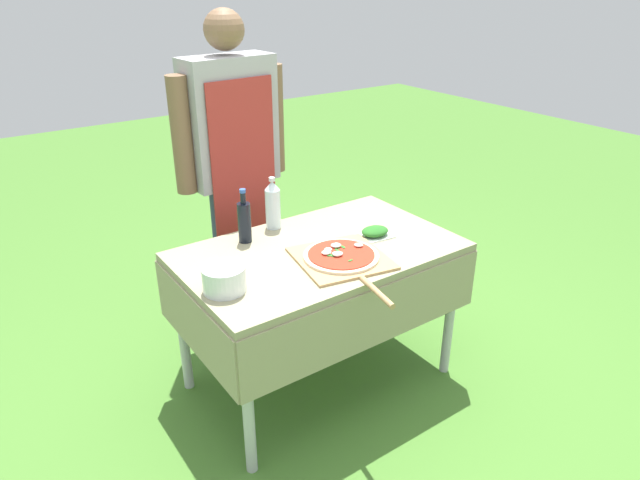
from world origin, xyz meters
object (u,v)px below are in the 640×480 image
herb_container (375,232)px  pizza_on_peel (342,258)px  oil_bottle (244,221)px  mixing_tub (224,279)px  prep_table (319,266)px  person_cook (233,153)px  water_bottle (273,204)px

herb_container → pizza_on_peel: bearing=-158.4°
pizza_on_peel → herb_container: 0.30m
oil_bottle → mixing_tub: (-0.28, -0.35, -0.05)m
oil_bottle → mixing_tub: 0.45m
pizza_on_peel → prep_table: bearing=105.1°
person_cook → pizza_on_peel: 0.91m
prep_table → oil_bottle: size_ratio=4.92×
pizza_on_peel → water_bottle: (-0.06, 0.48, 0.11)m
person_cook → herb_container: size_ratio=10.18×
prep_table → pizza_on_peel: (0.01, -0.16, 0.11)m
person_cook → water_bottle: (0.00, -0.39, -0.16)m
prep_table → mixing_tub: 0.55m
person_cook → mixing_tub: size_ratio=10.06×
herb_container → prep_table: bearing=170.6°
oil_bottle → water_bottle: same height
mixing_tub → prep_table: bearing=10.2°
prep_table → pizza_on_peel: pizza_on_peel is taller
pizza_on_peel → water_bottle: bearing=107.9°
water_bottle → mixing_tub: water_bottle is taller
pizza_on_peel → herb_container: bearing=32.3°
prep_table → mixing_tub: (-0.52, -0.09, 0.14)m
prep_table → water_bottle: 0.39m
prep_table → person_cook: size_ratio=0.74×
person_cook → herb_container: (0.34, -0.75, -0.26)m
pizza_on_peel → water_bottle: 0.49m
herb_container → mixing_tub: (-0.81, -0.05, 0.03)m
person_cook → mixing_tub: 0.95m
herb_container → mixing_tub: bearing=-176.8°
pizza_on_peel → oil_bottle: 0.49m
mixing_tub → pizza_on_peel: bearing=-6.9°
oil_bottle → water_bottle: (0.19, 0.06, 0.02)m
water_bottle → herb_container: bearing=-47.5°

